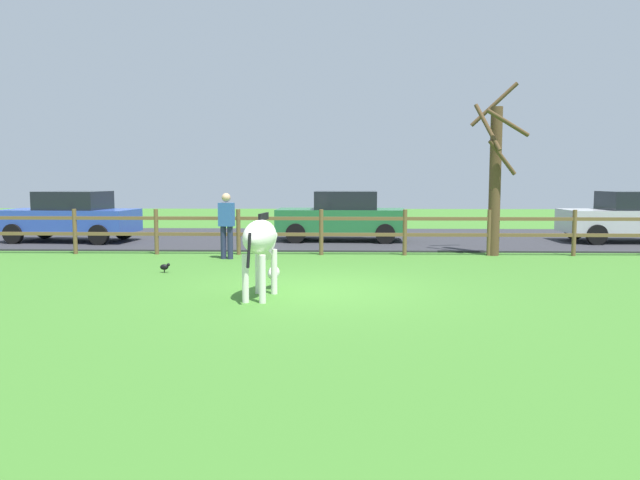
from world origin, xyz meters
The scene contains 10 objects.
ground_plane centered at (0.00, 0.00, 0.00)m, with size 60.00×60.00×0.00m, color #3D7528.
parking_asphalt centered at (0.00, 9.30, 0.03)m, with size 28.00×7.40×0.05m, color #2D2D33.
paddock_fence centered at (-0.09, 5.00, 0.69)m, with size 21.93×0.11×1.20m.
bare_tree centered at (4.40, 5.05, 2.12)m, with size 1.32×1.43×4.53m.
zebra centered at (-0.92, -0.80, 0.93)m, with size 0.64×1.93×1.41m.
crow_on_grass centered at (-3.33, 1.84, 0.13)m, with size 0.21×0.10×0.20m.
parked_car_green centered at (0.47, 8.26, 0.84)m, with size 4.05×1.98×1.56m.
parked_car_silver centered at (9.35, 8.11, 0.84)m, with size 4.01×1.90×1.56m.
parked_car_blue centered at (-7.95, 7.74, 0.84)m, with size 4.13×2.15×1.56m.
visitor_near_fence centered at (-2.42, 4.11, 0.91)m, with size 0.40×0.29×1.64m.
Camera 1 is at (0.39, -10.91, 1.98)m, focal length 34.29 mm.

